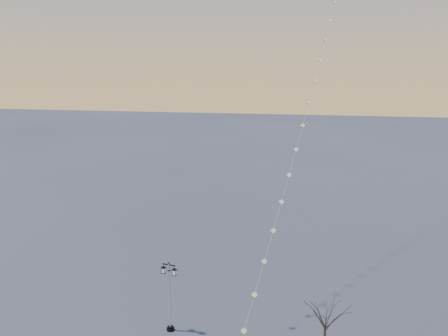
# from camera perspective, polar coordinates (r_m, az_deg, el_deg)

# --- Properties ---
(street_lamp) EXTENTS (1.21, 0.59, 4.85)m
(street_lamp) POSITION_cam_1_polar(r_m,az_deg,el_deg) (32.46, -6.54, -14.66)
(street_lamp) COLOR black
(street_lamp) RESTS_ON ground
(bare_tree) EXTENTS (2.26, 2.26, 3.74)m
(bare_tree) POSITION_cam_1_polar(r_m,az_deg,el_deg) (30.39, 12.07, -17.04)
(bare_tree) COLOR #443525
(bare_tree) RESTS_ON ground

